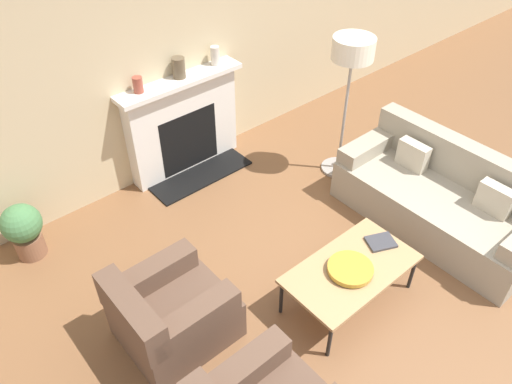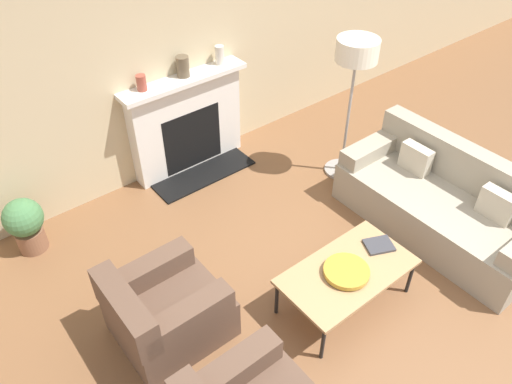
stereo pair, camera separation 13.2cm
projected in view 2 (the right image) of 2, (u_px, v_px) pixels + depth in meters
The scene contains 13 objects.
ground_plane at pixel (383, 320), 4.21m from camera, with size 18.00×18.00×0.00m, color brown.
wall_back at pixel (178, 41), 5.08m from camera, with size 18.00×0.06×2.90m.
fireplace at pixel (188, 124), 5.54m from camera, with size 1.44×0.59×1.12m.
couch at pixel (443, 204), 4.88m from camera, with size 0.88×2.00×0.82m.
armchair_far at pixel (165, 312), 3.93m from camera, with size 0.85×0.75×0.72m.
coffee_table at pixel (347, 273), 4.11m from camera, with size 1.13×0.63×0.41m.
bowl at pixel (346, 271), 4.04m from camera, with size 0.38×0.38×0.05m.
book at pixel (379, 245), 4.29m from camera, with size 0.29×0.27×0.02m.
floor_lamp at pixel (355, 65), 4.94m from camera, with size 0.43×0.43×1.59m.
mantel_vase_left at pixel (141, 83), 4.91m from camera, with size 0.10×0.10×0.16m.
mantel_vase_center_left at pixel (183, 67), 5.12m from camera, with size 0.13×0.13×0.22m.
mantel_vase_center_right at pixel (220, 55), 5.35m from camera, with size 0.10×0.10×0.20m.
potted_plant at pixel (25, 223), 4.64m from camera, with size 0.37×0.37×0.58m.
Camera 2 is at (-2.41, -1.30, 3.54)m, focal length 35.00 mm.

